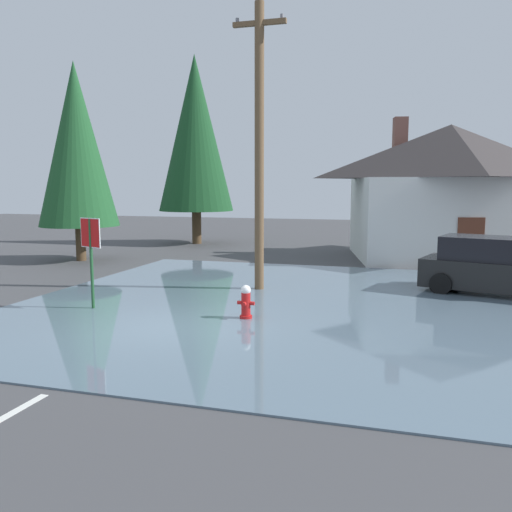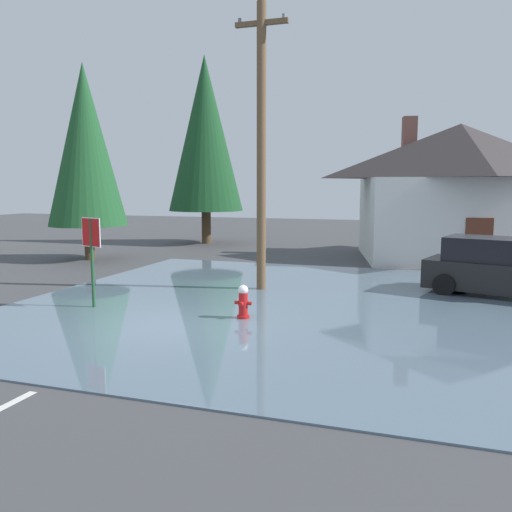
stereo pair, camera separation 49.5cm
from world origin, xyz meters
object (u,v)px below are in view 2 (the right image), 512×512
Objects in this scene: stop_sign_near at (92,244)px; parked_car at (502,269)px; utility_pole at (261,145)px; pine_tree_tall_left at (85,145)px; house at (458,190)px; fire_hydrant at (243,303)px; pine_tree_mid_left at (205,134)px.

parked_car is (10.31, 5.00, -0.89)m from stop_sign_near.
utility_pole is at bearing 47.60° from stop_sign_near.
utility_pole is at bearing -24.22° from pine_tree_tall_left.
house is at bearing 57.43° from utility_pole.
fire_hydrant is at bearing -38.12° from pine_tree_tall_left.
pine_tree_tall_left is at bearing 141.88° from fire_hydrant.
pine_tree_mid_left is (-3.59, 15.55, 4.28)m from stop_sign_near.
pine_tree_tall_left is (-16.04, 2.84, 4.08)m from parked_car.
house is 1.16× the size of pine_tree_tall_left.
fire_hydrant is at bearing -63.46° from pine_tree_mid_left.
parked_car is at bearing -10.06° from pine_tree_tall_left.
pine_tree_tall_left is 8.07m from pine_tree_mid_left.
parked_car reaches higher than fire_hydrant.
pine_tree_tall_left is at bearing 155.78° from utility_pole.
house reaches higher than parked_car.
stop_sign_near is 0.51× the size of parked_car.
pine_tree_mid_left reaches higher than fire_hydrant.
parked_car is (0.98, -8.00, -2.21)m from house.
stop_sign_near is at bearing -178.32° from fire_hydrant.
stop_sign_near is 0.23× the size of pine_tree_mid_left.
fire_hydrant is (4.11, 0.12, -1.29)m from stop_sign_near.
pine_tree_mid_left is (-7.00, 11.82, 1.58)m from utility_pole.
house is 2.07× the size of parked_car.
utility_pole reaches higher than pine_tree_tall_left.
fire_hydrant is 5.43m from utility_pole.
pine_tree_mid_left reaches higher than house.
pine_tree_mid_left is at bearing 103.02° from stop_sign_near.
house is 0.95× the size of pine_tree_mid_left.
utility_pole is 1.81× the size of parked_car.
fire_hydrant is at bearing 1.68° from stop_sign_near.
stop_sign_near reaches higher than fire_hydrant.
pine_tree_tall_left reaches higher than parked_car.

